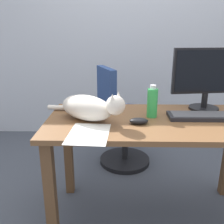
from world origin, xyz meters
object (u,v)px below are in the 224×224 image
office_chair (120,124)px  monitor (207,77)px  computer_mouse (139,121)px  cat (89,107)px  water_bottle (152,102)px  keyboard (204,116)px

office_chair → monitor: bearing=-42.2°
computer_mouse → cat: bearing=168.3°
water_bottle → cat: bearing=-169.9°
monitor → computer_mouse: (-0.47, -0.30, -0.21)m
office_chair → water_bottle: office_chair is taller
keyboard → cat: size_ratio=0.85×
monitor → keyboard: (-0.06, -0.19, -0.21)m
computer_mouse → water_bottle: (0.09, 0.13, 0.08)m
water_bottle → keyboard: bearing=-3.3°
office_chair → computer_mouse: office_chair is taller
keyboard → water_bottle: size_ratio=2.15×
monitor → cat: size_ratio=0.92×
computer_mouse → office_chair: bearing=96.7°
cat → computer_mouse: 0.31m
keyboard → water_bottle: bearing=176.7°
computer_mouse → monitor: bearing=32.3°
monitor → water_bottle: size_ratio=2.34×
cat → office_chair: bearing=75.3°
monitor → water_bottle: 0.44m
cat → water_bottle: water_bottle is taller
keyboard → computer_mouse: (-0.41, -0.11, 0.00)m
office_chair → water_bottle: (0.19, -0.69, 0.40)m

